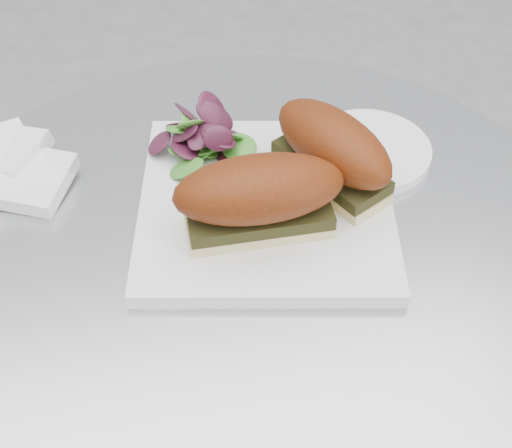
{
  "coord_description": "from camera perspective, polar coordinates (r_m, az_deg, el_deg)",
  "views": [
    {
      "loc": [
        -0.08,
        -0.45,
        1.24
      ],
      "look_at": [
        0.0,
        0.01,
        0.77
      ],
      "focal_mm": 50.0,
      "sensor_mm": 36.0,
      "label": 1
    }
  ],
  "objects": [
    {
      "name": "sandwich_left",
      "position": [
        0.66,
        0.23,
        2.27
      ],
      "size": [
        0.16,
        0.07,
        0.08
      ],
      "rotation": [
        0.0,
        0.0,
        0.0
      ],
      "color": "#F6E699",
      "rests_on": "plate"
    },
    {
      "name": "sandwich_right",
      "position": [
        0.71,
        6.16,
        5.93
      ],
      "size": [
        0.13,
        0.16,
        0.08
      ],
      "rotation": [
        0.0,
        0.0,
        -1.08
      ],
      "color": "#F6E699",
      "rests_on": "plate"
    },
    {
      "name": "saucer",
      "position": [
        0.8,
        9.03,
        5.82
      ],
      "size": [
        0.14,
        0.14,
        0.01
      ],
      "primitive_type": "cylinder",
      "color": "white",
      "rests_on": "table"
    },
    {
      "name": "plate",
      "position": [
        0.72,
        0.79,
        1.6
      ],
      "size": [
        0.3,
        0.3,
        0.02
      ],
      "primitive_type": "cube",
      "rotation": [
        0.0,
        0.0,
        -0.18
      ],
      "color": "white",
      "rests_on": "table"
    },
    {
      "name": "napkin",
      "position": [
        0.79,
        -19.0,
        3.47
      ],
      "size": [
        0.15,
        0.15,
        0.02
      ],
      "primitive_type": null,
      "rotation": [
        0.0,
        0.0,
        0.09
      ],
      "color": "white",
      "rests_on": "table"
    },
    {
      "name": "salad",
      "position": [
        0.75,
        -4.42,
        6.84
      ],
      "size": [
        0.09,
        0.09,
        0.05
      ],
      "primitive_type": null,
      "color": "green",
      "rests_on": "plate"
    },
    {
      "name": "table",
      "position": [
        0.88,
        -0.07,
        -13.12
      ],
      "size": [
        0.7,
        0.7,
        0.73
      ],
      "color": "silver",
      "rests_on": "ground"
    }
  ]
}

